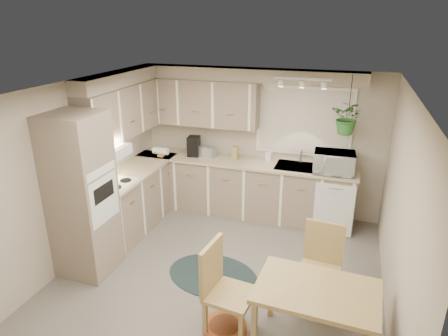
{
  "coord_description": "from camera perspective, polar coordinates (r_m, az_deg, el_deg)",
  "views": [
    {
      "loc": [
        1.4,
        -4.11,
        3.13
      ],
      "look_at": [
        -0.12,
        0.55,
        1.27
      ],
      "focal_mm": 32.0,
      "sensor_mm": 36.0,
      "label": 1
    }
  ],
  "objects": [
    {
      "name": "counter_back",
      "position": [
        6.5,
        2.7,
        0.86
      ],
      "size": [
        3.64,
        0.64,
        0.04
      ],
      "primitive_type": "cube",
      "color": "#C2B28D",
      "rests_on": "base_cab_back"
    },
    {
      "name": "hanging_plant",
      "position": [
        5.98,
        17.24,
        6.38
      ],
      "size": [
        0.59,
        0.61,
        0.38
      ],
      "primitive_type": "imported",
      "rotation": [
        0.0,
        0.0,
        -0.36
      ],
      "color": "#2D6A2A",
      "rests_on": "ceiling"
    },
    {
      "name": "counter_left",
      "position": [
        6.27,
        -12.84,
        -0.44
      ],
      "size": [
        0.64,
        1.89,
        0.04
      ],
      "primitive_type": "cube",
      "color": "#C2B28D",
      "rests_on": "base_cab_left"
    },
    {
      "name": "chair_back",
      "position": [
        4.69,
        13.41,
        -14.03
      ],
      "size": [
        0.51,
        0.51,
        1.0
      ],
      "primitive_type": "cube",
      "rotation": [
        0.0,
        0.0,
        3.05
      ],
      "color": "tan",
      "rests_on": "floor"
    },
    {
      "name": "microwave",
      "position": [
        6.15,
        15.46,
        1.09
      ],
      "size": [
        0.61,
        0.36,
        0.4
      ],
      "primitive_type": "imported",
      "rotation": [
        0.0,
        0.0,
        0.05
      ],
      "color": "silver",
      "rests_on": "counter_back"
    },
    {
      "name": "wall_oven_face",
      "position": [
        5.09,
        -16.74,
        -4.33
      ],
      "size": [
        0.02,
        0.56,
        0.58
      ],
      "primitive_type": "cube",
      "color": "silver",
      "rests_on": "oven_stack"
    },
    {
      "name": "cooktop",
      "position": [
        5.81,
        -15.61,
        -2.16
      ],
      "size": [
        0.52,
        0.58,
        0.02
      ],
      "primitive_type": "cube",
      "color": "silver",
      "rests_on": "counter_left"
    },
    {
      "name": "upper_cab_back",
      "position": [
        6.63,
        -3.62,
        9.35
      ],
      "size": [
        2.0,
        0.35,
        0.75
      ],
      "primitive_type": "cube",
      "color": "gray",
      "rests_on": "wall_back"
    },
    {
      "name": "toaster",
      "position": [
        6.68,
        -2.4,
        2.36
      ],
      "size": [
        0.31,
        0.22,
        0.17
      ],
      "primitive_type": "cube",
      "rotation": [
        0.0,
        0.0,
        -0.21
      ],
      "color": "#989B9F",
      "rests_on": "counter_back"
    },
    {
      "name": "track_light_bar",
      "position": [
        5.76,
        11.15,
        12.39
      ],
      "size": [
        0.8,
        0.04,
        0.04
      ],
      "primitive_type": "cube",
      "color": "silver",
      "rests_on": "ceiling"
    },
    {
      "name": "ceiling",
      "position": [
        4.41,
        -0.75,
        11.21
      ],
      "size": [
        4.2,
        4.2,
        0.0
      ],
      "primitive_type": "plane",
      "color": "white",
      "rests_on": "wall_back"
    },
    {
      "name": "floor",
      "position": [
        5.35,
        -0.63,
        -15.02
      ],
      "size": [
        4.2,
        4.2,
        0.0
      ],
      "primitive_type": "plane",
      "color": "#68635C",
      "rests_on": "ground"
    },
    {
      "name": "wall_clock",
      "position": [
        6.38,
        6.68,
        12.05
      ],
      "size": [
        0.3,
        0.03,
        0.3
      ],
      "primitive_type": "cylinder",
      "rotation": [
        1.57,
        0.0,
        0.0
      ],
      "color": "#E4AE50",
      "rests_on": "wall_back"
    },
    {
      "name": "base_cab_back",
      "position": [
        6.69,
        2.66,
        -2.91
      ],
      "size": [
        3.6,
        0.6,
        0.9
      ],
      "primitive_type": "cube",
      "color": "gray",
      "rests_on": "floor"
    },
    {
      "name": "soffit_back",
      "position": [
        6.33,
        3.31,
        13.17
      ],
      "size": [
        3.6,
        0.3,
        0.2
      ],
      "primitive_type": "cube",
      "color": "#ADA18F",
      "rests_on": "wall_back"
    },
    {
      "name": "wall_back",
      "position": [
        6.66,
        5.12,
        3.8
      ],
      "size": [
        4.0,
        0.04,
        2.4
      ],
      "primitive_type": "cube",
      "color": "#ADA18F",
      "rests_on": "floor"
    },
    {
      "name": "wall_right",
      "position": [
        4.58,
        23.88,
        -6.07
      ],
      "size": [
        0.04,
        4.2,
        2.4
      ],
      "primitive_type": "cube",
      "color": "#ADA18F",
      "rests_on": "floor"
    },
    {
      "name": "coffee_maker",
      "position": [
        6.72,
        -4.33,
        3.14
      ],
      "size": [
        0.21,
        0.25,
        0.33
      ],
      "primitive_type": "cube",
      "rotation": [
        0.0,
        0.0,
        0.13
      ],
      "color": "black",
      "rests_on": "counter_back"
    },
    {
      "name": "wall_left",
      "position": [
        5.67,
        -20.2,
        -0.47
      ],
      "size": [
        0.04,
        4.2,
        2.4
      ],
      "primitive_type": "cube",
      "color": "#ADA18F",
      "rests_on": "floor"
    },
    {
      "name": "oven_stack",
      "position": [
        5.27,
        -19.63,
        -3.8
      ],
      "size": [
        0.65,
        0.65,
        2.1
      ],
      "primitive_type": "cube",
      "color": "gray",
      "rests_on": "floor"
    },
    {
      "name": "window_blinds",
      "position": [
        6.41,
        11.31,
        6.53
      ],
      "size": [
        1.4,
        0.02,
        1.0
      ],
      "primitive_type": "cube",
      "color": "white",
      "rests_on": "wall_back"
    },
    {
      "name": "upper_cab_left",
      "position": [
        6.18,
        -14.02,
        7.95
      ],
      "size": [
        0.35,
        2.0,
        0.75
      ],
      "primitive_type": "cube",
      "color": "gray",
      "rests_on": "wall_left"
    },
    {
      "name": "soffit_left",
      "position": [
        6.11,
        -14.61,
        12.3
      ],
      "size": [
        0.3,
        2.0,
        0.2
      ],
      "primitive_type": "cube",
      "color": "#ADA18F",
      "rests_on": "wall_left"
    },
    {
      "name": "range_hood",
      "position": [
        5.66,
        -16.22,
        2.11
      ],
      "size": [
        0.4,
        0.6,
        0.14
      ],
      "primitive_type": "cube",
      "color": "silver",
      "rests_on": "upper_cab_left"
    },
    {
      "name": "wall_front",
      "position": [
        3.12,
        -13.78,
        -18.18
      ],
      "size": [
        4.0,
        0.04,
        2.4
      ],
      "primitive_type": "cube",
      "color": "#ADA18F",
      "rests_on": "floor"
    },
    {
      "name": "base_cab_left",
      "position": [
        6.45,
        -12.59,
        -4.32
      ],
      "size": [
        0.6,
        1.85,
        0.9
      ],
      "primitive_type": "cube",
      "color": "gray",
      "rests_on": "floor"
    },
    {
      "name": "knife_block",
      "position": [
        6.55,
        1.62,
        2.18
      ],
      "size": [
        0.11,
        0.11,
        0.21
      ],
      "primitive_type": "cube",
      "rotation": [
        0.0,
        0.0,
        -0.16
      ],
      "color": "tan",
      "rests_on": "counter_back"
    },
    {
      "name": "pet_bed",
      "position": [
        4.53,
        0.08,
        -21.99
      ],
      "size": [
        0.53,
        0.53,
        0.11
      ],
      "primitive_type": "cylinder",
      "rotation": [
        0.0,
        0.0,
        -0.13
      ],
      "color": "#A14420",
      "rests_on": "floor"
    },
    {
      "name": "soap_bottle",
      "position": [
        6.54,
        6.4,
        1.5
      ],
      "size": [
        0.12,
        0.22,
        0.1
      ],
      "primitive_type": "imported",
      "rotation": [
        0.0,
        0.0,
        -0.12
      ],
      "color": "silver",
      "rests_on": "counter_back"
    },
    {
      "name": "braided_rug",
      "position": [
        5.35,
        -1.61,
        -15.01
      ],
      "size": [
        1.33,
        1.09,
        0.01
      ],
      "primitive_type": "ellipsoid",
      "rotation": [
        0.0,
        0.0,
        -0.16
      ],
      "color": "black",
      "rests_on": "floor"
    },
    {
      "name": "chair_left",
      "position": [
        4.24,
        1.01,
        -17.34
      ],
      "size": [
        0.54,
        0.54,
        1.03
      ],
      "primitive_type": "cube",
      "rotation": [
        0.0,
        0.0,
        -1.69
      ],
      "color": "tan",
      "rests_on": "floor"
    },
    {
      "name": "dishwasher_front",
      "position": [
        6.22,
        15.36,
        -5.82
      ],
      "size": [
        0.58,
        0.02,
        0.83
      ],
      "primitive_type": "cube",
      "color": "silver",
      "rests_on": "base_cab_back"
    },
    {
      "name": "sink",
      "position": [
        6.36,
        10.56,
        -0.15
      ],
      "size": [
        0.7,
        0.48,
        0.1
      ],
      "primitive_type": "cube",
      "color": "#989B9F",
      "rests_on": "counter_back"
    },
    {
      "name": "window_frame",
      "position": [
        6.42,
        11.32,
        6.55
      ],
      "size": [
        1.5,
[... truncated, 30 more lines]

